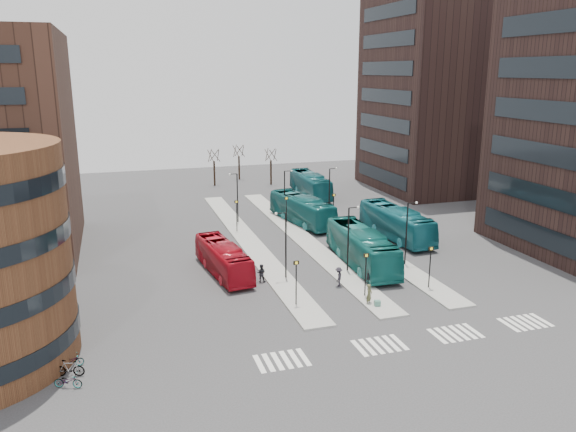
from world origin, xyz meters
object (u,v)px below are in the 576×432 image
object	(u,v)px
teal_bus_a	(361,247)
traveller	(369,294)
red_bus	(223,258)
bicycle_far	(71,361)
teal_bus_b	(302,209)
bicycle_mid	(69,368)
commuter_c	(339,277)
teal_bus_d	(310,185)
commuter_b	(369,278)
bicycle_near	(68,381)
commuter_a	(261,273)
teal_bus_c	(396,223)
suitcase	(377,304)

from	to	relation	value
teal_bus_a	traveller	world-z (taller)	teal_bus_a
red_bus	bicycle_far	xyz separation A→B (m)	(-12.49, -13.85, -1.04)
teal_bus_b	bicycle_mid	size ratio (longest dim) A/B	6.69
bicycle_mid	red_bus	bearing A→B (deg)	-24.89
red_bus	commuter_c	xyz separation A→B (m)	(8.97, -6.08, -0.60)
red_bus	bicycle_far	bearing A→B (deg)	-139.13
teal_bus_a	teal_bus_d	size ratio (longest dim) A/B	1.03
bicycle_mid	bicycle_far	world-z (taller)	bicycle_mid
commuter_b	bicycle_mid	world-z (taller)	commuter_b
red_bus	teal_bus_a	size ratio (longest dim) A/B	0.82
red_bus	bicycle_near	size ratio (longest dim) A/B	6.17
teal_bus_b	bicycle_far	bearing A→B (deg)	-141.40
teal_bus_d	bicycle_far	world-z (taller)	teal_bus_d
bicycle_mid	traveller	bearing A→B (deg)	-63.76
bicycle_near	bicycle_mid	bearing A→B (deg)	20.83
teal_bus_d	commuter_b	xyz separation A→B (m)	(-7.34, -35.87, -0.90)
teal_bus_a	commuter_a	distance (m)	10.50
teal_bus_a	bicycle_far	bearing A→B (deg)	-150.96
commuter_a	bicycle_mid	bearing A→B (deg)	60.84
teal_bus_d	commuter_b	bearing A→B (deg)	-99.69
traveller	commuter_c	xyz separation A→B (m)	(-0.80, 4.46, -0.02)
red_bus	teal_bus_b	distance (m)	19.30
teal_bus_b	bicycle_near	bearing A→B (deg)	-139.04
commuter_a	bicycle_far	world-z (taller)	commuter_a
teal_bus_c	commuter_a	bearing A→B (deg)	-155.99
red_bus	bicycle_far	size ratio (longest dim) A/B	6.56
commuter_b	commuter_c	bearing A→B (deg)	89.91
teal_bus_d	suitcase	bearing A→B (deg)	-100.21
teal_bus_d	bicycle_near	xyz separation A→B (m)	(-31.22, -45.13, -1.29)
teal_bus_a	teal_bus_c	bearing A→B (deg)	47.30
teal_bus_a	teal_bus_c	world-z (taller)	teal_bus_a
traveller	bicycle_mid	xyz separation A→B (m)	(-22.26, -4.46, -0.32)
commuter_b	teal_bus_a	bearing A→B (deg)	4.48
teal_bus_d	bicycle_near	distance (m)	54.89
commuter_a	commuter_b	distance (m)	9.47
suitcase	teal_bus_d	size ratio (longest dim) A/B	0.05
red_bus	commuter_a	world-z (taller)	red_bus
commuter_c	bicycle_near	xyz separation A→B (m)	(-21.46, -10.26, -0.41)
teal_bus_d	traveller	distance (m)	40.35
teal_bus_a	commuter_c	bearing A→B (deg)	-129.60
teal_bus_b	commuter_c	distance (m)	21.02
teal_bus_b	commuter_b	xyz separation A→B (m)	(-1.22, -21.68, -0.89)
commuter_a	bicycle_far	size ratio (longest dim) A/B	1.03
teal_bus_c	traveller	size ratio (longest dim) A/B	7.18
commuter_b	bicycle_near	size ratio (longest dim) A/B	0.98
suitcase	teal_bus_a	xyz separation A→B (m)	(2.99, 9.63, 1.49)
teal_bus_d	commuter_c	xyz separation A→B (m)	(-9.76, -34.87, -0.88)
commuter_b	bicycle_near	world-z (taller)	commuter_b
teal_bus_a	commuter_a	bearing A→B (deg)	-168.34
bicycle_near	red_bus	bearing A→B (deg)	-16.57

